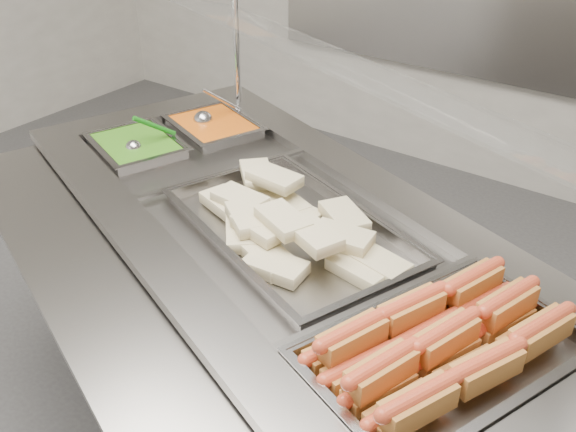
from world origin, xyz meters
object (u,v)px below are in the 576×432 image
Objects in this scene: steam_counter at (279,340)px; ladle at (204,119)px; pan_hotdogs at (443,365)px; pan_wraps at (290,233)px; sneeze_guard at (348,70)px; serving_spoon at (138,144)px.

ladle reaches higher than steam_counter.
pan_hotdogs is 0.56m from pan_wraps.
sneeze_guard is at bearing -13.09° from ladle.
steam_counter is at bearing -31.21° from ladle.
sneeze_guard reaches higher than ladle.
pan_hotdogs is 1.30m from ladle.
ladle reaches higher than serving_spoon.
sneeze_guard reaches higher than pan_hotdogs.
sneeze_guard is at bearing 140.31° from pan_hotdogs.
steam_counter is at bearing 159.59° from pan_hotdogs.
sneeze_guard reaches higher than steam_counter.
pan_hotdogs is 3.46× the size of ladle.
pan_hotdogs is at bearing -39.69° from sneeze_guard.
pan_hotdogs is at bearing -20.41° from steam_counter.
pan_hotdogs is 1.23m from serving_spoon.
serving_spoon is (-0.70, -0.13, -0.35)m from sneeze_guard.
sneeze_guard is at bearing 10.52° from serving_spoon.
pan_hotdogs is (0.58, -0.22, 0.40)m from steam_counter.
sneeze_guard is at bearing 69.59° from steam_counter.
steam_counter is 0.83m from sneeze_guard.
serving_spoon is at bearing 172.11° from pan_wraps.
pan_hotdogs is at bearing -20.41° from pan_wraps.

